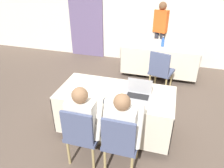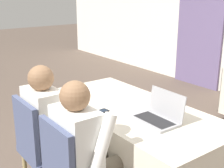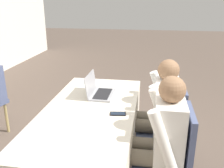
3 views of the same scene
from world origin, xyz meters
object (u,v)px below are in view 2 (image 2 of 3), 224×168
object	(u,v)px
person_checkered_shirt	(53,125)
person_white_shirt	(87,150)
laptop	(158,116)
chair_near_left	(43,146)
cell_phone	(101,112)

from	to	relation	value
person_checkered_shirt	person_white_shirt	bearing A→B (deg)	-180.00
laptop	chair_near_left	bearing A→B (deg)	-129.46
person_checkered_shirt	person_white_shirt	distance (m)	0.51
cell_phone	person_white_shirt	xyz separation A→B (m)	(0.33, -0.34, -0.09)
chair_near_left	person_checkered_shirt	distance (m)	0.19
cell_phone	person_white_shirt	bearing A→B (deg)	-53.96
chair_near_left	person_checkered_shirt	bearing A→B (deg)	-90.00
chair_near_left	person_checkered_shirt	size ratio (longest dim) A/B	0.78
laptop	person_checkered_shirt	distance (m)	0.85
laptop	chair_near_left	world-z (taller)	laptop
laptop	cell_phone	world-z (taller)	laptop
chair_near_left	laptop	bearing A→B (deg)	-130.32
chair_near_left	person_white_shirt	size ratio (longest dim) A/B	0.78
person_white_shirt	person_checkered_shirt	bearing A→B (deg)	0.00
cell_phone	person_checkered_shirt	xyz separation A→B (m)	(-0.19, -0.34, -0.09)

